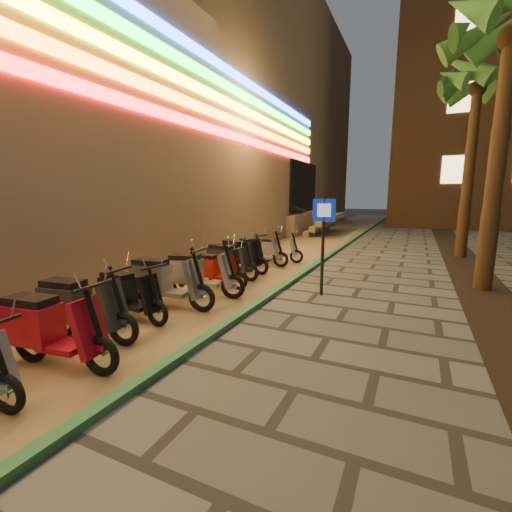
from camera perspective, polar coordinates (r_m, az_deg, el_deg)
The scene contains 18 objects.
ground at distance 4.11m, azimuth -9.90°, elevation -23.98°, with size 120.00×120.00×0.00m, color #474442.
parking_strip at distance 13.76m, azimuth 5.16°, elevation 0.43°, with size 3.40×60.00×0.01m, color #8C7251.
green_curb at distance 13.28m, azimuth 12.07°, elevation 0.09°, with size 0.18×60.00×0.10m, color #276A40.
planting_strip at distance 8.24m, azimuth 35.44°, elevation -7.93°, with size 1.20×40.00×0.02m, color black.
mall_building at distance 22.27m, azimuth -30.34°, elevation 22.21°, with size 24.23×44.00×15.00m.
palm_c at distance 10.47m, azimuth 36.87°, elevation 27.33°, with size 2.97×3.02×6.91m.
palm_d at distance 15.29m, azimuth 32.99°, elevation 22.33°, with size 2.97×3.02×7.16m.
pedestrian_sign at distance 7.90m, azimuth 11.16°, elevation 3.98°, with size 0.49×0.18×2.29m.
scooter_4 at distance 5.43m, azimuth -31.36°, elevation -10.25°, with size 1.78×0.70×1.25m.
scooter_5 at distance 6.20m, azimuth -27.48°, elevation -7.48°, with size 1.78×0.69×1.25m.
scooter_6 at distance 6.83m, azimuth -20.71°, elevation -5.93°, with size 1.60×0.57×1.12m.
scooter_7 at distance 7.27m, azimuth -15.24°, elevation -4.03°, with size 1.86×0.71×1.30m.
scooter_8 at distance 7.90m, azimuth -9.85°, elevation -2.86°, with size 1.79×0.85×1.26m.
scooter_9 at distance 8.71m, azimuth -7.00°, elevation -2.16°, with size 1.50×0.53×1.06m.
scooter_10 at distance 9.65m, azimuth -4.80°, elevation -0.59°, with size 1.69×0.73×1.19m.
scooter_11 at distance 10.43m, azimuth -2.72°, elevation 0.27°, with size 1.71×0.81×1.21m.
scooter_12 at distance 11.19m, azimuth 0.20°, elevation 0.87°, with size 1.67×0.70×1.17m.
scooter_13 at distance 11.88m, azimuth 3.38°, elevation 1.15°, with size 1.50×0.66×1.06m.
Camera 1 is at (2.00, -2.76, 2.29)m, focal length 24.00 mm.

